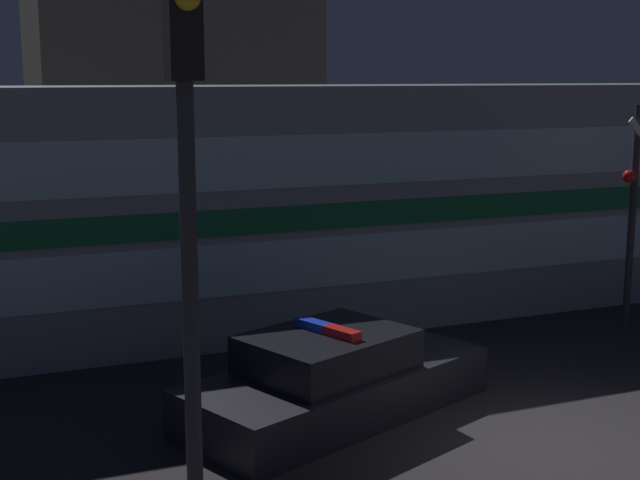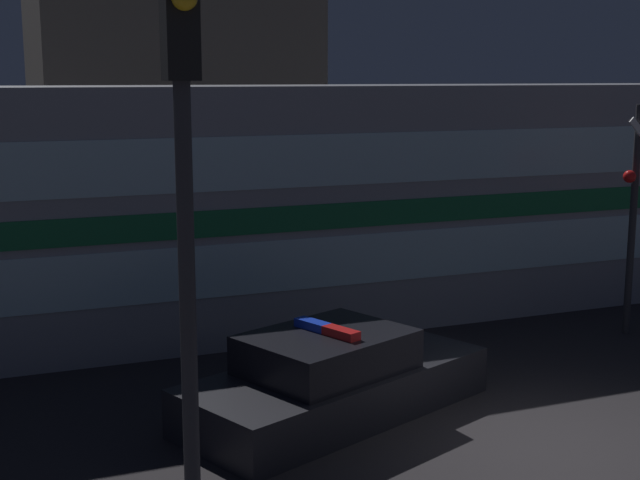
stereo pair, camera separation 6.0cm
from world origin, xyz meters
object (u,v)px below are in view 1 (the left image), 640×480
Objects in this scene: train at (307,205)px; traffic_light_corner at (188,200)px; police_car at (334,381)px; crossing_signal_near at (634,208)px.

train is 4.01× the size of traffic_light_corner.
crossing_signal_near reaches higher than police_car.
traffic_light_corner reaches higher than crossing_signal_near.
train is at bearing 50.94° from police_car.
train is 6.00m from crossing_signal_near.
police_car is at bearing -107.05° from train.
traffic_light_corner reaches higher than train.
crossing_signal_near is (5.13, -3.12, 0.08)m from train.
police_car is at bearing 48.21° from traffic_light_corner.
train is 5.31× the size of crossing_signal_near.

